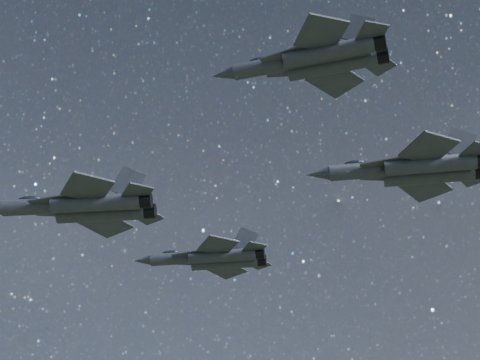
{
  "coord_description": "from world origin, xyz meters",
  "views": [
    {
      "loc": [
        -7.42,
        -73.73,
        96.21
      ],
      "look_at": [
        -1.31,
        -2.14,
        140.85
      ],
      "focal_mm": 60.0,
      "sensor_mm": 36.0,
      "label": 1
    }
  ],
  "objects": [
    {
      "name": "jet_slot",
      "position": [
        16.02,
        -7.02,
        140.09
      ],
      "size": [
        19.13,
        13.06,
        4.8
      ],
      "rotation": [
        0.0,
        0.0,
        -0.23
      ],
      "color": "#30343C"
    },
    {
      "name": "jet_lead",
      "position": [
        -17.81,
        2.32,
        139.38
      ],
      "size": [
        20.34,
        14.04,
        5.11
      ],
      "rotation": [
        0.0,
        0.0,
        -0.18
      ],
      "color": "#30343C"
    },
    {
      "name": "jet_left",
      "position": [
        -3.19,
        15.66,
        140.38
      ],
      "size": [
        17.53,
        12.0,
        4.4
      ],
      "rotation": [
        0.0,
        0.0,
        -0.22
      ],
      "color": "#30343C"
    },
    {
      "name": "jet_right",
      "position": [
        3.79,
        -20.52,
        142.2
      ],
      "size": [
        16.43,
        10.91,
        4.18
      ],
      "rotation": [
        0.0,
        0.0,
        -0.37
      ],
      "color": "#30343C"
    }
  ]
}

